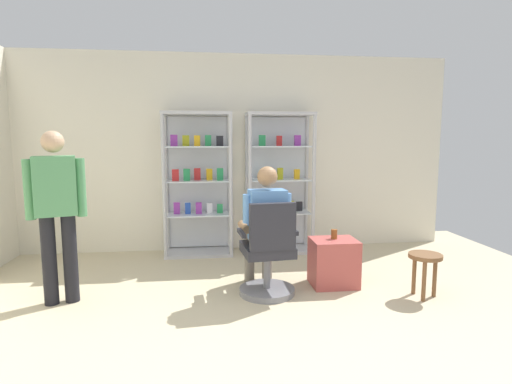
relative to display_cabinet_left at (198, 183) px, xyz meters
name	(u,v)px	position (x,y,z in m)	size (l,w,h in m)	color
ground_plane	(271,354)	(0.55, -2.76, -0.97)	(7.20, 7.20, 0.00)	#C6B793
back_wall	(237,153)	(0.55, 0.24, 0.38)	(6.00, 0.10, 2.70)	silver
display_cabinet_left	(198,183)	(0.00, 0.00, 0.00)	(0.90, 0.45, 1.90)	#B7B7BC
display_cabinet_right	(279,182)	(1.10, 0.00, -0.01)	(0.90, 0.45, 1.90)	#B7B7BC
office_chair	(268,257)	(0.70, -1.65, -0.57)	(0.59, 0.56, 0.96)	slate
seated_shopkeeper	(265,222)	(0.69, -1.49, -0.26)	(0.51, 0.59, 1.29)	slate
storage_crate	(334,262)	(1.44, -1.44, -0.72)	(0.48, 0.39, 0.50)	#B24C47
tea_glass	(334,234)	(1.45, -1.41, -0.42)	(0.07, 0.07, 0.10)	brown
standing_customer	(57,206)	(-1.28, -1.58, -0.04)	(0.51, 0.31, 1.63)	black
wooden_stool	(425,263)	(2.22, -1.88, -0.62)	(0.32, 0.32, 0.44)	brown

